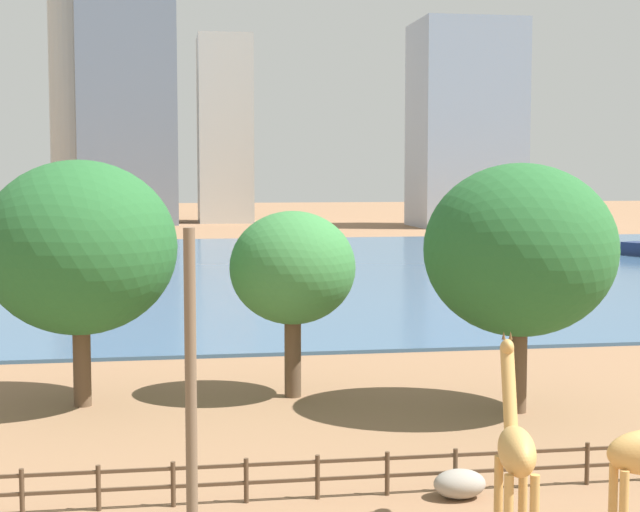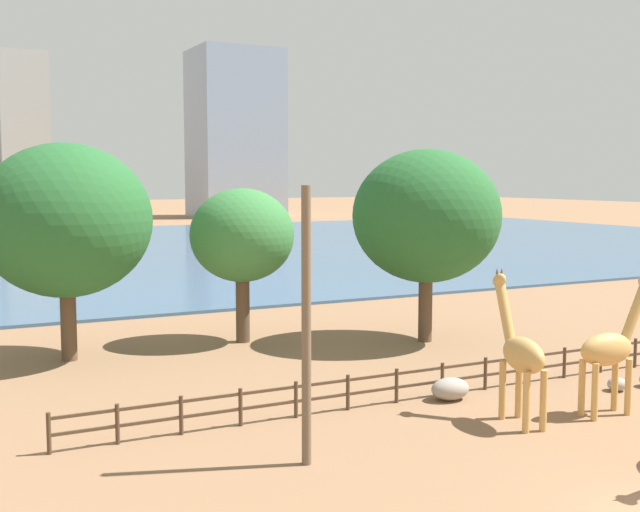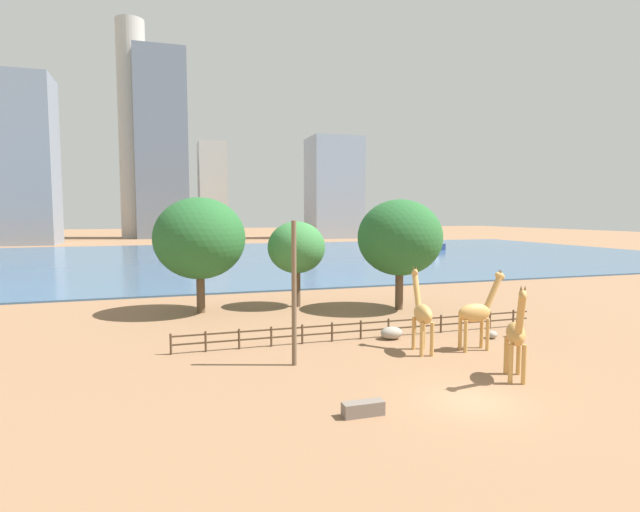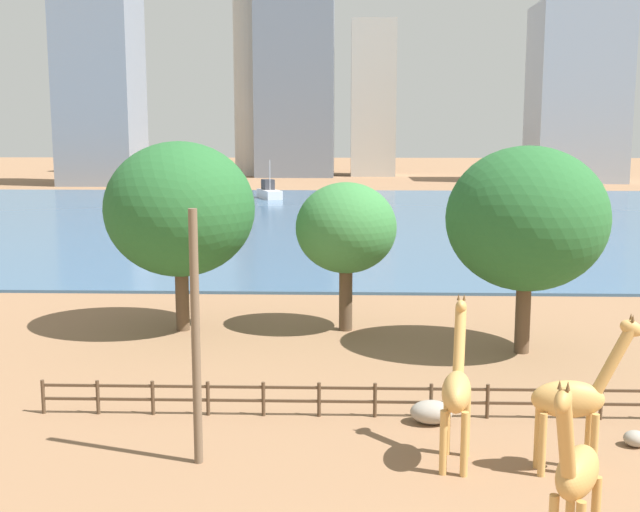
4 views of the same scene
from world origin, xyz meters
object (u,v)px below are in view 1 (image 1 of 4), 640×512
Objects in this scene: utility_pole at (191,399)px; boat_sailboat at (111,241)px; tree_right_tall at (520,250)px; giraffe_companion at (515,448)px; boulder_by_pole at (460,484)px; tree_center_broad at (80,248)px; tree_left_large at (293,269)px.

boat_sailboat is (-6.78, 96.10, -2.92)m from utility_pole.
tree_right_tall is 1.44× the size of boat_sailboat.
giraffe_companion is 8.38m from utility_pole.
boulder_by_pole is 12.42m from tree_right_tall.
boulder_by_pole is at bearing -48.55° from tree_center_broad.
tree_right_tall is (4.91, 12.93, 3.98)m from giraffe_companion.
tree_left_large reaches higher than boulder_by_pole.
tree_right_tall is at bearing 60.84° from boulder_by_pole.
utility_pole is 96.38m from boat_sailboat.
tree_right_tall reaches higher than giraffe_companion.
tree_center_broad is at bearing 46.65° from giraffe_companion.
tree_left_large is 9.38m from tree_right_tall.
boat_sailboat is (-14.99, 95.84, -1.27)m from giraffe_companion.
tree_left_large is (-3.50, 16.98, 2.99)m from giraffe_companion.
tree_center_broad is 17.46m from tree_right_tall.
tree_center_broad is at bearing 167.45° from tree_right_tall.
tree_center_broad reaches higher than tree_left_large.
giraffe_companion is 0.76× the size of boat_sailboat.
boulder_by_pole is (7.82, 3.69, -3.66)m from utility_pole.
boulder_by_pole is 0.16× the size of tree_right_tall.
utility_pole is at bearing 102.52° from giraffe_companion.
utility_pole is at bearing -77.00° from tree_center_broad.
boulder_by_pole is 0.23× the size of boat_sailboat.
boulder_by_pole is at bearing -77.09° from tree_left_large.
tree_left_large is (-3.11, 13.54, 5.01)m from boulder_by_pole.
giraffe_companion is 14.39m from tree_right_tall.
tree_left_large reaches higher than boat_sailboat.
giraffe_companion is 0.53× the size of tree_right_tall.
utility_pole is at bearing -105.29° from tree_left_large.
tree_left_large is (4.71, 17.24, 1.34)m from utility_pole.
giraffe_companion is 3.37× the size of boulder_by_pole.
giraffe_companion is at bearing -83.50° from boulder_by_pole.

